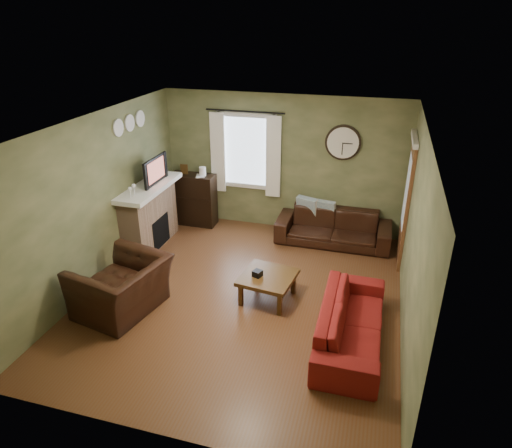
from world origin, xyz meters
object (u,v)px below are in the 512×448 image
(armchair, at_px, (122,287))
(sofa_brown, at_px, (333,227))
(bookshelf, at_px, (194,199))
(sofa_red, at_px, (351,323))
(coffee_table, at_px, (268,287))

(armchair, bearing_deg, sofa_brown, 149.98)
(bookshelf, height_order, armchair, bookshelf)
(sofa_brown, relative_size, armchair, 1.73)
(sofa_brown, xyz_separation_m, armchair, (-2.63, -2.95, 0.09))
(sofa_red, relative_size, armchair, 1.67)
(bookshelf, bearing_deg, sofa_red, -40.25)
(coffee_table, bearing_deg, sofa_brown, 71.64)
(bookshelf, relative_size, coffee_table, 1.37)
(sofa_brown, distance_m, armchair, 3.95)
(bookshelf, height_order, coffee_table, bookshelf)
(bookshelf, relative_size, sofa_brown, 0.50)
(sofa_red, height_order, armchair, armchair)
(sofa_brown, xyz_separation_m, sofa_red, (0.57, -2.76, -0.01))
(sofa_brown, bearing_deg, armchair, -131.66)
(coffee_table, bearing_deg, sofa_red, -26.82)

